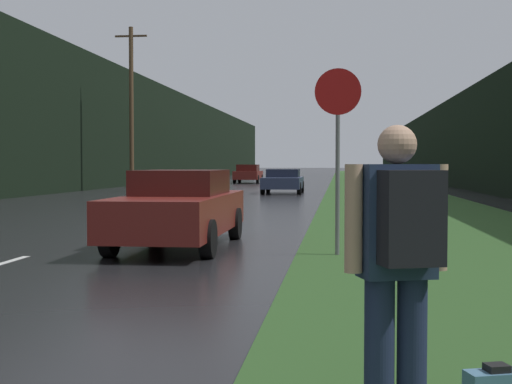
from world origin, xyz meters
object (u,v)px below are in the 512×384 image
car_passing_near (180,208)px  car_oncoming (248,174)px  hitchhiker_with_backpack (399,258)px  stop_sign (338,138)px  car_passing_far (283,181)px

car_passing_near → car_oncoming: size_ratio=1.09×
hitchhiker_with_backpack → stop_sign: bearing=75.0°
stop_sign → car_passing_near: stop_sign is taller
hitchhiker_with_backpack → car_passing_far: hitchhiker_with_backpack is taller
car_passing_near → car_oncoming: car_oncoming is taller
stop_sign → car_passing_far: size_ratio=0.70×
car_passing_far → car_oncoming: 20.27m
hitchhiker_with_backpack → car_oncoming: bearing=80.6°
car_passing_near → hitchhiker_with_backpack: bearing=110.2°
hitchhiker_with_backpack → car_passing_near: hitchhiker_with_backpack is taller
hitchhiker_with_backpack → car_passing_near: bearing=92.6°
car_passing_near → car_passing_far: car_passing_near is taller
car_passing_near → car_oncoming: 43.99m
stop_sign → car_passing_far: stop_sign is taller
car_oncoming → stop_sign: bearing=-80.9°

